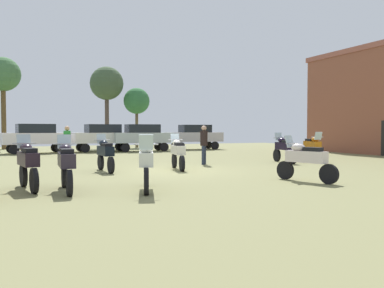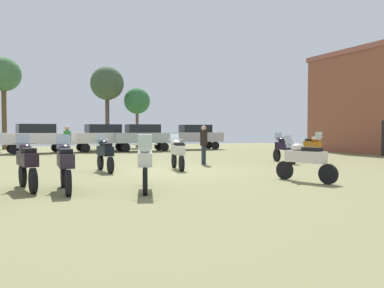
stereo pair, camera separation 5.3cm
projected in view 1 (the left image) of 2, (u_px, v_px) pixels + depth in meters
The scene contains 18 objects.
ground_plane at pixel (172, 171), 15.76m from camera, with size 44.00×52.00×0.02m.
motorcycle_1 at pixel (312, 147), 20.09m from camera, with size 0.74×2.13×1.50m.
motorcycle_4 at pixel (66, 164), 10.38m from camera, with size 0.62×2.25×1.49m.
motorcycle_7 at pixel (146, 163), 10.60m from camera, with size 0.87×2.24×1.50m.
motorcycle_8 at pixel (28, 163), 10.65m from camera, with size 0.66×2.12×1.49m.
motorcycle_9 at pixel (305, 159), 12.34m from camera, with size 0.83×2.09×1.43m.
motorcycle_10 at pixel (284, 148), 19.34m from camera, with size 0.68×2.22×1.47m.
motorcycle_11 at pixel (105, 153), 15.27m from camera, with size 0.62×2.14×1.46m.
motorcycle_12 at pixel (178, 152), 16.08m from camera, with size 0.71×2.18×1.46m.
car_1 at pixel (36, 136), 27.00m from camera, with size 4.50×2.34×2.00m.
car_2 at pixel (103, 136), 29.03m from camera, with size 4.42×2.11×2.00m.
car_4 at pixel (142, 136), 29.49m from camera, with size 4.35×1.92×2.00m.
car_5 at pixel (195, 135), 32.28m from camera, with size 4.42×2.10×2.00m.
person_1 at pixel (67, 141), 19.63m from camera, with size 0.43×0.43×1.80m.
person_3 at pixel (204, 142), 18.36m from camera, with size 0.48×0.48×1.80m.
tree_2 at pixel (107, 84), 35.20m from camera, with size 2.95×2.95×7.20m.
tree_3 at pixel (3, 76), 32.18m from camera, with size 2.76×2.76×7.50m.
tree_6 at pixel (137, 101), 36.15m from camera, with size 2.36×2.36×5.41m.
Camera 1 is at (-5.67, -14.67, 1.65)m, focal length 37.10 mm.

